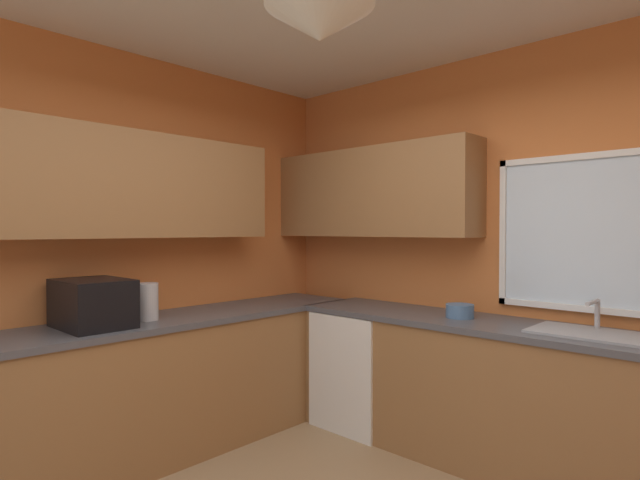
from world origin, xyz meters
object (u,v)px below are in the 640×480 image
at_px(sink_assembly, 589,332).
at_px(kettle, 148,302).
at_px(microwave, 93,303).
at_px(dishwasher, 364,368).
at_px(bowl, 460,311).

bearing_deg(sink_assembly, kettle, -146.28).
xyz_separation_m(microwave, sink_assembly, (2.25, 1.83, -0.13)).
bearing_deg(microwave, dishwasher, 69.81).
xyz_separation_m(microwave, bowl, (1.45, 1.83, -0.10)).
distance_m(microwave, kettle, 0.35).
xyz_separation_m(dishwasher, sink_assembly, (1.59, 0.04, 0.49)).
bearing_deg(sink_assembly, bowl, -179.54).
relative_size(kettle, bowl, 1.31).
relative_size(kettle, sink_assembly, 0.40).
distance_m(dishwasher, microwave, 2.01).
distance_m(dishwasher, kettle, 1.69).
relative_size(microwave, bowl, 2.60).
bearing_deg(microwave, sink_assembly, 39.20).
bearing_deg(kettle, sink_assembly, 33.72).
relative_size(dishwasher, microwave, 1.81).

